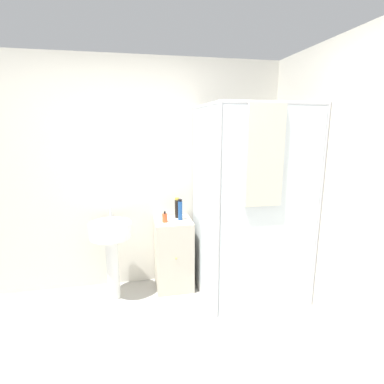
{
  "coord_description": "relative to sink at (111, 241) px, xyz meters",
  "views": [
    {
      "loc": [
        -0.01,
        -1.62,
        1.79
      ],
      "look_at": [
        0.55,
        1.08,
        1.18
      ],
      "focal_mm": 28.0,
      "sensor_mm": 36.0,
      "label": 1
    }
  ],
  "objects": [
    {
      "name": "vanity_cabinet",
      "position": [
        0.65,
        0.1,
        -0.24
      ],
      "size": [
        0.4,
        0.42,
        0.79
      ],
      "color": "beige",
      "rests_on": "ground_plane"
    },
    {
      "name": "shampoo_bottle_tall_black",
      "position": [
        0.72,
        0.18,
        0.26
      ],
      "size": [
        0.05,
        0.05,
        0.23
      ],
      "color": "black",
      "rests_on": "vanity_cabinet"
    },
    {
      "name": "shampoo_bottle_blue",
      "position": [
        0.73,
        0.1,
        0.26
      ],
      "size": [
        0.05,
        0.05,
        0.23
      ],
      "color": "#1E4C93",
      "rests_on": "vanity_cabinet"
    },
    {
      "name": "shower_enclosure",
      "position": [
        1.34,
        -0.28,
        -0.12
      ],
      "size": [
        0.99,
        1.02,
        1.99
      ],
      "color": "white",
      "rests_on": "ground_plane"
    },
    {
      "name": "wall_back",
      "position": [
        0.23,
        0.33,
        0.61
      ],
      "size": [
        6.4,
        0.06,
        2.5
      ],
      "primitive_type": "cube",
      "color": "silver",
      "rests_on": "ground_plane"
    },
    {
      "name": "sink",
      "position": [
        0.0,
        0.0,
        0.0
      ],
      "size": [
        0.42,
        0.42,
        0.97
      ],
      "color": "white",
      "rests_on": "ground_plane"
    },
    {
      "name": "soap_dispenser",
      "position": [
        0.56,
        0.05,
        0.2
      ],
      "size": [
        0.06,
        0.06,
        0.12
      ],
      "color": "#E5562D",
      "rests_on": "vanity_cabinet"
    }
  ]
}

